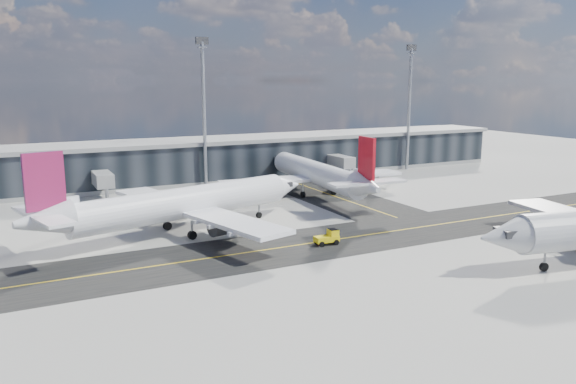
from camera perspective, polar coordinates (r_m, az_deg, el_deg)
name	(u,v)px	position (r m, az deg, el deg)	size (l,w,h in m)	color
ground	(331,251)	(70.22, 4.35, -5.98)	(300.00, 300.00, 0.00)	gray
taxiway_lanes	(315,227)	(81.03, 2.80, -3.61)	(180.00, 63.00, 0.03)	black
terminal_concourse	(195,162)	(118.73, -9.42, 3.02)	(152.00, 19.80, 8.80)	black
floodlight_masts	(204,108)	(111.06, -8.55, 8.46)	(102.50, 0.70, 28.90)	gray
airliner_af	(181,204)	(77.86, -10.81, -1.20)	(42.84, 36.86, 12.85)	white
airliner_redtail	(318,174)	(102.33, 3.03, 1.85)	(35.61, 41.76, 12.37)	white
baggage_tug	(329,237)	(72.63, 4.14, -4.59)	(3.19, 1.73, 1.96)	yellow
service_van	(252,183)	(111.91, -3.69, 0.87)	(2.20, 4.77, 1.33)	white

